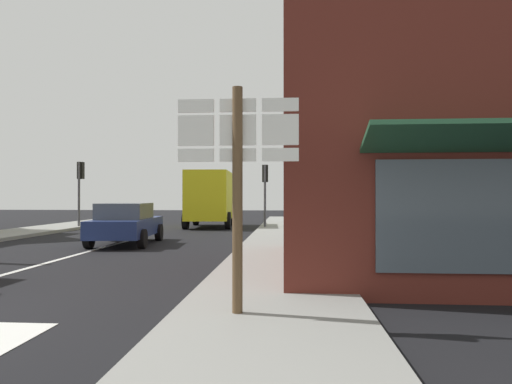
# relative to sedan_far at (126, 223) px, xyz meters

# --- Properties ---
(ground_plane) EXTENTS (80.00, 80.00, 0.00)m
(ground_plane) POSITION_rel_sedan_far_xyz_m (-0.40, -0.18, -0.76)
(ground_plane) COLOR black
(sidewalk_right) EXTENTS (2.74, 44.00, 0.14)m
(sidewalk_right) POSITION_rel_sedan_far_xyz_m (5.56, -2.18, -0.69)
(sidewalk_right) COLOR gray
(sidewalk_right) RESTS_ON ground
(lane_centre_stripe) EXTENTS (0.16, 12.00, 0.01)m
(lane_centre_stripe) POSITION_rel_sedan_far_xyz_m (-0.40, -4.18, -0.75)
(lane_centre_stripe) COLOR silver
(lane_centre_stripe) RESTS_ON ground
(brick_storefront_right) EXTENTS (9.77, 8.19, 7.02)m
(brick_storefront_right) POSITION_rel_sedan_far_xyz_m (10.60, -4.95, 2.75)
(brick_storefront_right) COLOR #5B231C
(brick_storefront_right) RESTS_ON ground
(sedan_far) EXTENTS (2.24, 4.33, 1.47)m
(sedan_far) POSITION_rel_sedan_far_xyz_m (0.00, 0.00, 0.00)
(sedan_far) COLOR navy
(sedan_far) RESTS_ON ground
(delivery_truck) EXTENTS (2.67, 5.09, 3.05)m
(delivery_truck) POSITION_rel_sedan_far_xyz_m (1.41, 9.17, 0.89)
(delivery_truck) COLOR yellow
(delivery_truck) RESTS_ON ground
(route_sign_post) EXTENTS (1.66, 0.14, 3.20)m
(route_sign_post) POSITION_rel_sedan_far_xyz_m (5.11, -9.83, 1.24)
(route_sign_post) COLOR brown
(route_sign_post) RESTS_ON ground
(traffic_light_far_right) EXTENTS (0.30, 0.49, 3.35)m
(traffic_light_far_right) POSITION_rel_sedan_far_xyz_m (4.49, 8.11, 1.72)
(traffic_light_far_right) COLOR #47474C
(traffic_light_far_right) RESTS_ON ground
(traffic_light_far_left) EXTENTS (0.30, 0.49, 3.53)m
(traffic_light_far_left) POSITION_rel_sedan_far_xyz_m (-5.30, 7.71, 1.85)
(traffic_light_far_left) COLOR #47474C
(traffic_light_far_left) RESTS_ON ground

